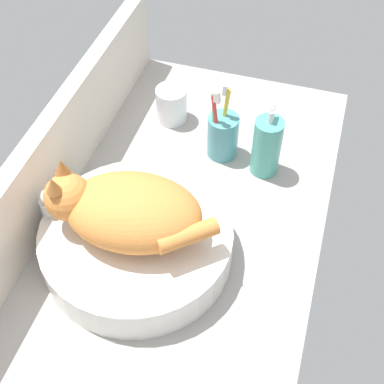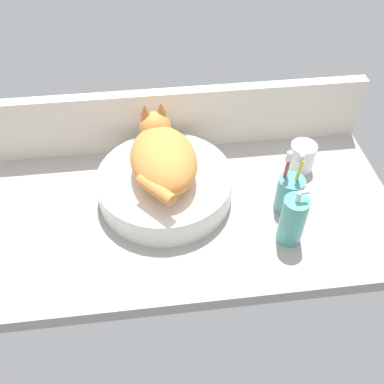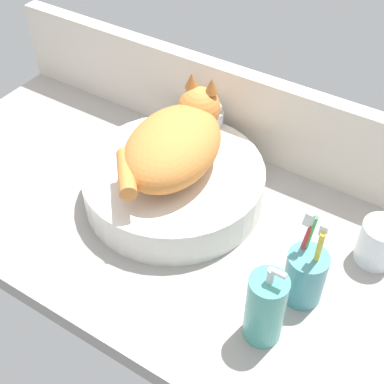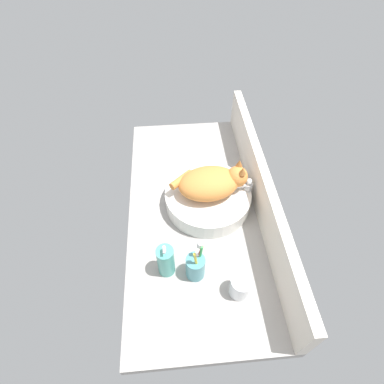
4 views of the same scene
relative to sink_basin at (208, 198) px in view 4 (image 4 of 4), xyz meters
The scene contains 8 objects.
ground_plane 8.28cm from the sink_basin, 65.82° to the right, with size 119.53×57.97×4.00cm, color #9E9993.
backsplash_panel 22.78cm from the sink_basin, 83.81° to the left, with size 119.53×3.60×19.46cm, color silver.
sink_basin is the anchor object (origin of this frame).
cat 9.76cm from the sink_basin, 99.81° to the left, with size 19.74×32.39×14.00cm.
faucet 16.32cm from the sink_basin, 91.65° to the left, with size 3.60×11.83×13.60cm.
soap_dispenser 35.43cm from the sink_basin, 32.19° to the right, with size 6.27×6.27×17.30cm.
toothbrush_cup 33.30cm from the sink_basin, 14.57° to the right, with size 6.96×6.96×18.69cm.
water_glass 40.88cm from the sink_basin, ahead, with size 7.48×7.48×8.68cm.
Camera 4 is at (77.93, -8.58, 104.31)cm, focal length 28.00 mm.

